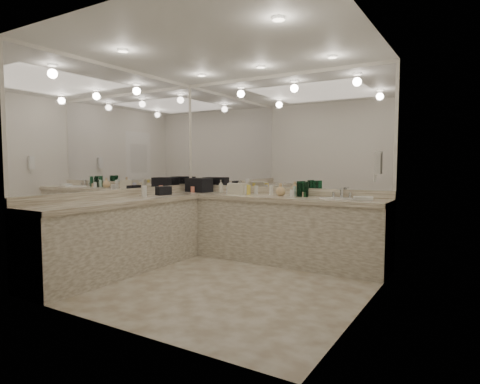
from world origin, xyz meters
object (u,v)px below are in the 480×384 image
Objects in this scene: hand_towel at (363,198)px; soap_bottle_b at (230,188)px; soap_bottle_a at (221,187)px; sink at (337,199)px; wall_phone at (379,163)px; black_toiletry_bag at (199,185)px; soap_bottle_c at (281,189)px; cream_cosmetic_case at (238,189)px.

hand_towel is 1.89m from soap_bottle_b.
sink is at bearing -0.62° from soap_bottle_a.
wall_phone is at bearing -12.09° from soap_bottle_b.
black_toiletry_bag reaches higher than soap_bottle_c.
soap_bottle_a is at bearing 164.46° from soap_bottle_b.
soap_bottle_b reaches higher than hand_towel.
wall_phone is at bearing -11.84° from cream_cosmetic_case.
hand_towel is 1.12m from soap_bottle_c.
cream_cosmetic_case reaches higher than hand_towel.
black_toiletry_bag reaches higher than sink.
wall_phone reaches higher than soap_bottle_c.
wall_phone is 2.45m from soap_bottle_a.
soap_bottle_c is (0.77, 0.08, 0.00)m from soap_bottle_b.
wall_phone reaches higher than soap_bottle_b.
wall_phone is (0.61, -0.50, 0.46)m from sink.
wall_phone reaches higher than cream_cosmetic_case.
soap_bottle_b is at bearing -15.54° from soap_bottle_a.
sink is 1.44m from cream_cosmetic_case.
wall_phone is at bearing -11.32° from black_toiletry_bag.
wall_phone is 1.45× the size of soap_bottle_b.
soap_bottle_b is at bearing -166.50° from cream_cosmetic_case.
sink is 0.80m from soap_bottle_c.
sink is 1.15× the size of black_toiletry_bag.
sink is 1.92× the size of hand_towel.
black_toiletry_bag is at bearing 178.41° from sink.
cream_cosmetic_case is at bearing 11.88° from soap_bottle_b.
cream_cosmetic_case is 1.38× the size of soap_bottle_a.
soap_bottle_a is 0.20m from soap_bottle_b.
black_toiletry_bag is 1.40m from soap_bottle_c.
sink is 1.62× the size of cream_cosmetic_case.
hand_towel is 1.39× the size of soap_bottle_b.
soap_bottle_c is at bearing 178.25° from hand_towel.
cream_cosmetic_case is 0.32m from soap_bottle_a.
soap_bottle_b is at bearing 167.91° from wall_phone.
cream_cosmetic_case is 0.12m from soap_bottle_b.
soap_bottle_a is (-2.08, 0.01, 0.08)m from hand_towel.
soap_bottle_c is (-0.80, 0.05, 0.09)m from sink.
wall_phone reaches higher than soap_bottle_a.
soap_bottle_a is at bearing -5.46° from black_toiletry_bag.
hand_towel is at bearing 2.10° from sink.
black_toiletry_bag is 1.41× the size of cream_cosmetic_case.
wall_phone is 1.37× the size of soap_bottle_c.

